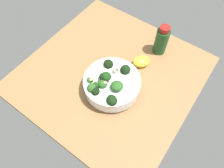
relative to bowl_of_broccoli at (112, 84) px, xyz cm
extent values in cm
cube|color=#996D42|center=(-4.73, 6.10, -6.52)|extent=(63.34, 63.34, 4.22)
cylinder|color=white|center=(0.05, 0.22, -3.60)|extent=(10.95, 10.95, 1.63)
cylinder|color=white|center=(0.05, 0.22, -0.34)|extent=(19.91, 19.91, 4.88)
cylinder|color=silver|center=(0.05, 0.22, 1.70)|extent=(16.83, 16.83, 0.80)
cylinder|color=#589D47|center=(1.59, 6.53, 1.10)|extent=(1.96, 2.02, 1.14)
ellipsoid|color=black|center=(1.59, 6.53, 2.71)|extent=(3.65, 3.58, 4.08)
cylinder|color=#3C7A32|center=(-1.34, -3.16, 1.35)|extent=(1.44, 1.39, 1.35)
ellipsoid|color=#2D6023|center=(-1.34, -3.16, 2.79)|extent=(4.89, 4.36, 3.79)
cylinder|color=#4A8F3C|center=(-4.58, 4.74, 1.24)|extent=(1.50, 1.56, 1.36)
ellipsoid|color=black|center=(-4.58, 4.74, 2.66)|extent=(4.65, 4.55, 4.09)
cylinder|color=#589D47|center=(-2.51, -0.95, 1.79)|extent=(1.40, 1.21, 1.51)
ellipsoid|color=black|center=(-2.51, -0.95, 3.27)|extent=(4.51, 4.70, 2.82)
cylinder|color=#3C7A32|center=(-2.97, -4.22, 0.97)|extent=(1.39, 1.22, 1.77)
ellipsoid|color=#194216|center=(-2.97, -4.22, 2.49)|extent=(3.38, 3.52, 2.59)
cylinder|color=#589D47|center=(4.62, -6.21, 0.94)|extent=(2.01, 1.94, 1.15)
ellipsoid|color=black|center=(4.62, -6.21, 2.57)|extent=(6.01, 5.30, 5.40)
cylinder|color=#4A8F3C|center=(-1.59, -0.68, 2.45)|extent=(1.74, 2.03, 1.96)
ellipsoid|color=#194216|center=(-1.59, -0.68, 4.18)|extent=(4.74, 4.51, 3.20)
cylinder|color=#589D47|center=(-6.02, -4.31, 0.64)|extent=(1.22, 1.27, 1.35)
ellipsoid|color=#23511C|center=(-6.02, -4.31, 1.87)|extent=(3.10, 3.38, 2.79)
cylinder|color=#4A8F3C|center=(-1.85, -6.51, 1.07)|extent=(1.40, 1.30, 1.30)
ellipsoid|color=black|center=(-1.85, -6.51, 2.47)|extent=(4.73, 4.98, 3.49)
cylinder|color=#3C7A32|center=(3.12, -1.30, 1.64)|extent=(1.77, 1.62, 1.61)
ellipsoid|color=#2D6023|center=(3.12, -1.30, 3.33)|extent=(6.23, 5.92, 3.71)
cylinder|color=#589D47|center=(-3.45, -6.37, 0.73)|extent=(1.75, 1.54, 1.72)
ellipsoid|color=#2D6023|center=(-3.45, -6.37, 2.45)|extent=(5.13, 4.77, 3.94)
ellipsoid|color=#DBBC84|center=(-1.09, 3.35, 3.19)|extent=(1.97, 1.64, 1.17)
ellipsoid|color=#DBBC84|center=(-3.49, -4.19, 3.16)|extent=(2.04, 1.34, 1.16)
ellipsoid|color=#DBBC84|center=(-3.32, 1.34, 3.96)|extent=(1.92, 2.06, 0.59)
ellipsoid|color=#DBBC84|center=(-0.51, 4.86, 3.85)|extent=(2.02, 1.23, 1.41)
ellipsoid|color=#DBBC84|center=(-2.02, -1.12, 3.59)|extent=(1.11, 1.87, 1.28)
ellipsoid|color=#DBBC84|center=(-0.72, -2.52, 3.84)|extent=(1.72, 2.04, 0.99)
ellipsoid|color=#DBBC84|center=(-5.25, -4.13, 3.33)|extent=(2.00, 1.88, 1.23)
ellipsoid|color=yellow|center=(2.58, 16.30, -2.56)|extent=(8.18, 8.52, 3.71)
cylinder|color=#194723|center=(4.83, 26.62, 1.04)|extent=(5.19, 5.19, 10.89)
cylinder|color=maroon|center=(4.83, 26.62, 7.51)|extent=(3.83, 3.83, 2.06)
camera|label=1|loc=(21.75, -29.90, 61.30)|focal=32.88mm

